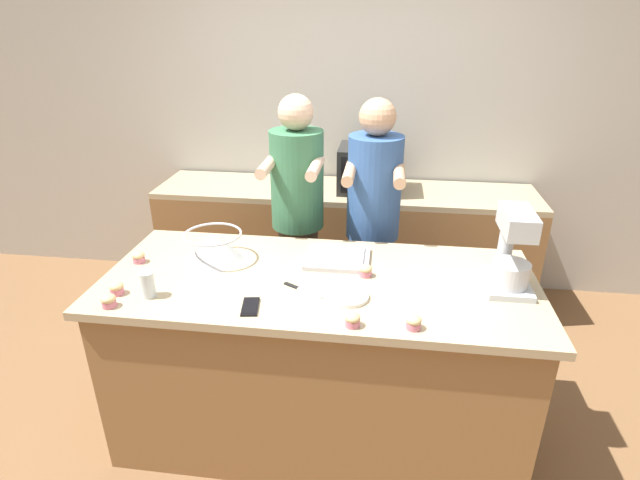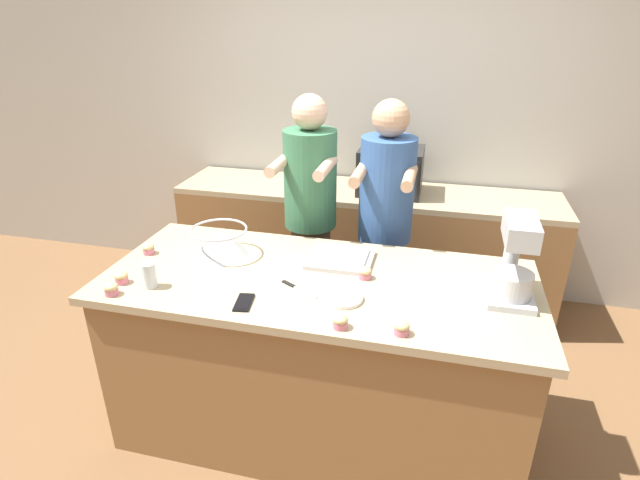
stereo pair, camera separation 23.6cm
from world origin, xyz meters
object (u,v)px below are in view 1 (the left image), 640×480
at_px(cell_phone, 250,307).
at_px(cupcake_1, 139,257).
at_px(knife, 300,289).
at_px(cupcake_4, 117,288).
at_px(mixing_bowl, 214,246).
at_px(cupcake_5, 109,301).
at_px(cupcake_3, 414,322).
at_px(microwave_oven, 370,169).
at_px(person_left, 298,225).
at_px(baking_tray, 338,257).
at_px(cupcake_0, 365,270).
at_px(drinking_glass, 148,284).
at_px(small_plate, 348,296).
at_px(person_right, 372,230).
at_px(stand_mixer, 511,254).
at_px(cupcake_2, 353,320).

relative_size(cell_phone, cupcake_1, 2.41).
height_order(knife, cupcake_4, cupcake_4).
distance_m(mixing_bowl, knife, 0.56).
height_order(cell_phone, cupcake_5, cupcake_5).
distance_m(cupcake_3, cupcake_4, 1.32).
distance_m(cupcake_4, cupcake_5, 0.11).
bearing_deg(cell_phone, microwave_oven, 75.94).
bearing_deg(cell_phone, cupcake_3, -5.24).
height_order(person_left, cupcake_4, person_left).
relative_size(baking_tray, cupcake_0, 5.11).
relative_size(drinking_glass, small_plate, 0.65).
bearing_deg(cupcake_3, cell_phone, 174.76).
height_order(baking_tray, drinking_glass, drinking_glass).
relative_size(person_right, cupcake_4, 26.33).
bearing_deg(person_left, stand_mixer, -31.86).
height_order(cell_phone, cupcake_2, cupcake_2).
height_order(mixing_bowl, knife, mixing_bowl).
bearing_deg(knife, cupcake_1, 169.10).
bearing_deg(stand_mixer, cupcake_0, 178.73).
height_order(drinking_glass, cupcake_4, drinking_glass).
height_order(person_left, cell_phone, person_left).
xyz_separation_m(knife, cupcake_2, (0.26, -0.26, 0.03)).
bearing_deg(baking_tray, stand_mixer, -11.35).
xyz_separation_m(baking_tray, cupcake_3, (0.36, -0.57, 0.01)).
relative_size(mixing_bowl, small_plate, 1.60).
height_order(person_right, knife, person_right).
bearing_deg(person_right, knife, -109.40).
height_order(stand_mixer, cupcake_2, stand_mixer).
distance_m(person_right, cupcake_1, 1.35).
distance_m(baking_tray, cupcake_1, 1.02).
relative_size(mixing_bowl, cupcake_5, 4.67).
relative_size(microwave_oven, cupcake_1, 7.01).
bearing_deg(mixing_bowl, cupcake_3, -26.32).
bearing_deg(knife, stand_mixer, 9.63).
xyz_separation_m(person_left, baking_tray, (0.30, -0.53, 0.06)).
bearing_deg(knife, microwave_oven, 81.04).
height_order(drinking_glass, knife, drinking_glass).
height_order(person_left, cupcake_0, person_left).
bearing_deg(cupcake_0, small_plate, -107.06).
distance_m(stand_mixer, mixing_bowl, 1.44).
distance_m(person_left, cupcake_4, 1.19).
xyz_separation_m(small_plate, cupcake_1, (-1.09, 0.21, 0.02)).
bearing_deg(microwave_oven, cupcake_4, -122.00).
distance_m(cupcake_0, cupcake_2, 0.43).
bearing_deg(drinking_glass, person_left, 63.25).
distance_m(small_plate, cupcake_0, 0.23).
xyz_separation_m(small_plate, cupcake_5, (-1.02, -0.21, 0.02)).
xyz_separation_m(stand_mixer, microwave_oven, (-0.70, 1.39, -0.03)).
bearing_deg(microwave_oven, mixing_bowl, -119.44).
height_order(cupcake_4, cupcake_5, same).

